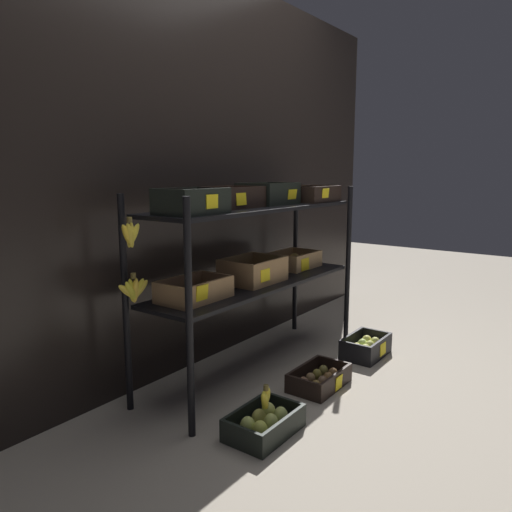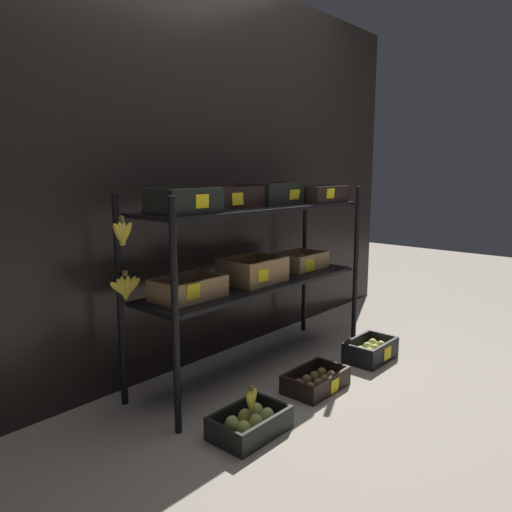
% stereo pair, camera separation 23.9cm
% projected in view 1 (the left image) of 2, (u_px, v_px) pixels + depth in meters
% --- Properties ---
extents(ground_plane, '(10.00, 10.00, 0.00)m').
position_uv_depth(ground_plane, '(256.00, 369.00, 2.87)').
color(ground_plane, gray).
extents(storefront_wall, '(3.91, 0.12, 2.27)m').
position_uv_depth(storefront_wall, '(201.00, 172.00, 2.91)').
color(storefront_wall, black).
rests_on(storefront_wall, ground_plane).
extents(display_rack, '(1.65, 0.44, 1.07)m').
position_uv_depth(display_rack, '(254.00, 241.00, 2.74)').
color(display_rack, black).
rests_on(display_rack, ground_plane).
extents(crate_ground_pear, '(0.34, 0.23, 0.10)m').
position_uv_depth(crate_ground_pear, '(264.00, 423.00, 2.15)').
color(crate_ground_pear, black).
rests_on(crate_ground_pear, ground_plane).
extents(crate_ground_kiwi, '(0.35, 0.22, 0.10)m').
position_uv_depth(crate_ground_kiwi, '(319.00, 379.00, 2.63)').
color(crate_ground_kiwi, black).
rests_on(crate_ground_kiwi, ground_plane).
extents(crate_ground_center_pear, '(0.33, 0.22, 0.13)m').
position_uv_depth(crate_ground_center_pear, '(366.00, 347.00, 3.06)').
color(crate_ground_center_pear, black).
rests_on(crate_ground_center_pear, ground_plane).
extents(banana_bunch_loose, '(0.10, 0.04, 0.12)m').
position_uv_depth(banana_bunch_loose, '(265.00, 399.00, 2.15)').
color(banana_bunch_loose, brown).
rests_on(banana_bunch_loose, crate_ground_pear).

